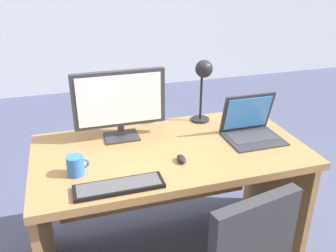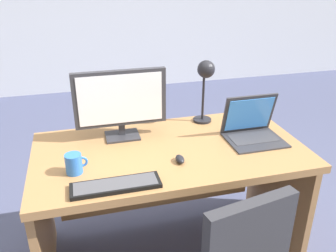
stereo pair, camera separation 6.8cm
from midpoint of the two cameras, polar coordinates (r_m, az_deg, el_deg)
ground at (r=3.67m, az=-7.22°, el=-3.35°), size 12.00×12.00×0.00m
desk at (r=2.16m, az=-0.94°, el=-7.97°), size 1.52×0.81×0.76m
monitor at (r=2.07m, az=-8.73°, el=3.94°), size 0.54×0.16×0.41m
laptop at (r=2.18m, az=12.14°, el=0.37°), size 0.32×0.27×0.26m
keyboard at (r=1.69m, az=-9.02°, el=-9.57°), size 0.42×0.12×0.02m
mouse at (r=1.88m, az=1.11°, el=-5.30°), size 0.04×0.08×0.03m
desk_lamp at (r=2.25m, az=4.83°, el=7.78°), size 0.12×0.15×0.42m
coffee_mug at (r=1.82m, az=-15.64°, el=-6.12°), size 0.11×0.08×0.10m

